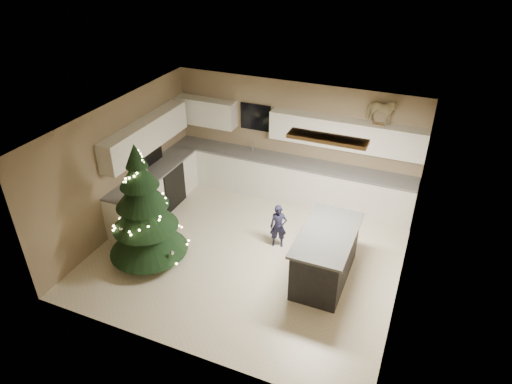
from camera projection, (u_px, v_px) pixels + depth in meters
ground_plane at (249, 252)px, 8.69m from camera, size 5.50×5.50×0.00m
room_shell at (249, 172)px, 7.78m from camera, size 5.52×5.02×2.61m
cabinetry at (240, 171)px, 9.90m from camera, size 5.50×3.20×2.00m
island at (325, 255)px, 7.85m from camera, size 0.90×1.70×0.95m
bar_stool at (308, 237)px, 8.37m from camera, size 0.31×0.31×0.60m
christmas_tree at (144, 215)px, 8.04m from camera, size 1.47×1.42×2.36m
toddler at (278, 226)px, 8.65m from camera, size 0.38×0.30×0.89m
rocking_horse at (381, 111)px, 8.76m from camera, size 0.67×0.38×0.55m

